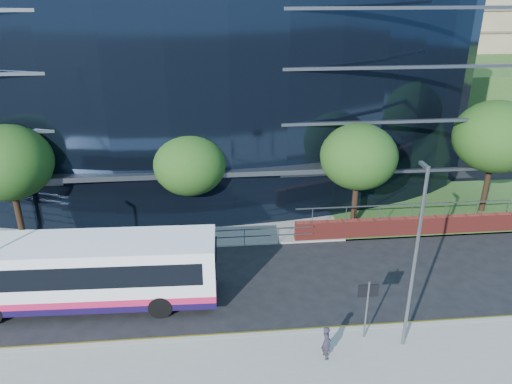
{
  "coord_description": "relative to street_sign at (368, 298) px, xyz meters",
  "views": [
    {
      "loc": [
        -1.77,
        -18.25,
        14.42
      ],
      "look_at": [
        0.77,
        8.0,
        2.94
      ],
      "focal_mm": 35.0,
      "sensor_mm": 36.0,
      "label": 1
    }
  ],
  "objects": [
    {
      "name": "yellow_line_outer",
      "position": [
        -4.5,
        0.79,
        -2.14
      ],
      "size": [
        80.0,
        0.08,
        0.01
      ],
      "primitive_type": "cube",
      "color": "gold",
      "rests_on": "ground"
    },
    {
      "name": "city_bus",
      "position": [
        -12.2,
        3.79,
        -0.39
      ],
      "size": [
        12.36,
        3.19,
        3.32
      ],
      "rotation": [
        0.0,
        0.0,
        -0.03
      ],
      "color": "white",
      "rests_on": "ground"
    },
    {
      "name": "tree_far_b",
      "position": [
        -7.5,
        11.09,
        2.06
      ],
      "size": [
        4.29,
        4.29,
        6.05
      ],
      "color": "black",
      "rests_on": "ground"
    },
    {
      "name": "street_sign",
      "position": [
        0.0,
        0.0,
        0.0
      ],
      "size": [
        0.85,
        0.09,
        2.8
      ],
      "color": "slate",
      "rests_on": "pavement_near"
    },
    {
      "name": "yellow_line_inner",
      "position": [
        -4.5,
        0.94,
        -2.14
      ],
      "size": [
        80.0,
        0.08,
        0.01
      ],
      "primitive_type": "cube",
      "color": "gold",
      "rests_on": "ground"
    },
    {
      "name": "apartment_block",
      "position": [
        27.5,
        58.8,
        8.96
      ],
      "size": [
        60.0,
        42.0,
        30.0
      ],
      "color": "#2D511E",
      "rests_on": "ground"
    },
    {
      "name": "guard_railings",
      "position": [
        -12.5,
        8.59,
        -1.33
      ],
      "size": [
        24.0,
        0.05,
        1.1
      ],
      "color": "slate",
      "rests_on": "ground"
    },
    {
      "name": "ground",
      "position": [
        -4.5,
        1.59,
        -2.15
      ],
      "size": [
        200.0,
        200.0,
        0.0
      ],
      "primitive_type": "plane",
      "color": "black",
      "rests_on": "ground"
    },
    {
      "name": "tree_far_a",
      "position": [
        -17.5,
        10.59,
        2.71
      ],
      "size": [
        4.95,
        4.95,
        6.98
      ],
      "color": "black",
      "rests_on": "ground"
    },
    {
      "name": "far_forecourt",
      "position": [
        -10.5,
        12.59,
        -2.1
      ],
      "size": [
        50.0,
        8.0,
        0.1
      ],
      "primitive_type": "cube",
      "color": "gray",
      "rests_on": "ground"
    },
    {
      "name": "streetlight_east",
      "position": [
        1.5,
        -0.59,
        2.29
      ],
      "size": [
        0.15,
        0.77,
        8.0
      ],
      "color": "slate",
      "rests_on": "pavement_near"
    },
    {
      "name": "kerb",
      "position": [
        -4.5,
        0.59,
        -2.07
      ],
      "size": [
        80.0,
        0.25,
        0.16
      ],
      "primitive_type": "cube",
      "color": "gray",
      "rests_on": "ground"
    },
    {
      "name": "pedestrian",
      "position": [
        -1.92,
        -1.08,
        -1.25
      ],
      "size": [
        0.44,
        0.6,
        1.5
      ],
      "primitive_type": "imported",
      "rotation": [
        0.0,
        0.0,
        1.74
      ],
      "color": "#272132",
      "rests_on": "pavement_near"
    },
    {
      "name": "tree_far_d",
      "position": [
        11.5,
        11.59,
        3.04
      ],
      "size": [
        5.28,
        5.28,
        7.44
      ],
      "color": "black",
      "rests_on": "ground"
    },
    {
      "name": "tree_far_c",
      "position": [
        2.5,
        10.59,
        2.39
      ],
      "size": [
        4.62,
        4.62,
        6.51
      ],
      "color": "black",
      "rests_on": "ground"
    },
    {
      "name": "glass_office",
      "position": [
        -8.5,
        22.44,
        5.85
      ],
      "size": [
        44.0,
        23.1,
        16.0
      ],
      "color": "black",
      "rests_on": "ground"
    },
    {
      "name": "tree_dist_e",
      "position": [
        19.5,
        41.59,
        2.39
      ],
      "size": [
        4.62,
        4.62,
        6.51
      ],
      "color": "black",
      "rests_on": "ground"
    }
  ]
}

